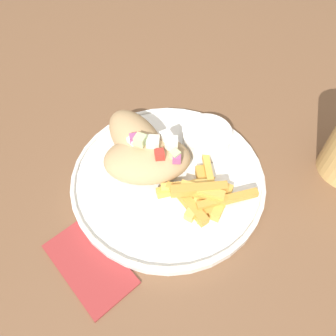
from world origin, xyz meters
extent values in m
plane|color=brown|center=(0.00, 0.00, 0.00)|extent=(10.00, 10.00, 0.00)
cube|color=brown|center=(0.00, 0.00, 0.69)|extent=(1.57, 1.57, 0.04)
cylinder|color=brown|center=(-0.71, 0.71, 0.34)|extent=(0.06, 0.06, 0.67)
cube|color=maroon|center=(0.03, -0.15, 0.71)|extent=(0.13, 0.09, 0.00)
cylinder|color=white|center=(0.04, 0.01, 0.72)|extent=(0.28, 0.28, 0.01)
torus|color=white|center=(0.04, 0.01, 0.73)|extent=(0.28, 0.28, 0.01)
ellipsoid|color=tan|center=(0.01, 0.00, 0.75)|extent=(0.14, 0.14, 0.05)
cube|color=red|center=(0.03, 0.00, 0.77)|extent=(0.02, 0.02, 0.01)
cube|color=#B7D693|center=(0.05, 0.01, 0.77)|extent=(0.01, 0.01, 0.01)
cube|color=silver|center=(0.03, 0.02, 0.77)|extent=(0.02, 0.02, 0.02)
cube|color=white|center=(0.02, 0.03, 0.77)|extent=(0.02, 0.02, 0.01)
cube|color=#A34C84|center=(0.05, 0.01, 0.77)|extent=(0.02, 0.02, 0.01)
ellipsoid|color=tan|center=(-0.02, 0.02, 0.75)|extent=(0.14, 0.11, 0.06)
cube|color=red|center=(-0.01, 0.01, 0.77)|extent=(0.02, 0.02, 0.01)
cube|color=#A34C84|center=(-0.01, 0.00, 0.78)|extent=(0.01, 0.01, 0.01)
cube|color=silver|center=(0.01, 0.01, 0.77)|extent=(0.02, 0.02, 0.02)
cube|color=white|center=(-0.01, 0.00, 0.77)|extent=(0.01, 0.01, 0.01)
cube|color=#B7D693|center=(0.00, 0.00, 0.78)|extent=(0.02, 0.02, 0.01)
cube|color=gold|center=(0.11, 0.00, 0.73)|extent=(0.03, 0.07, 0.01)
cube|color=gold|center=(0.09, 0.00, 0.73)|extent=(0.06, 0.03, 0.01)
cube|color=gold|center=(0.10, 0.01, 0.73)|extent=(0.06, 0.06, 0.01)
cube|color=#E5B251|center=(0.10, -0.01, 0.73)|extent=(0.02, 0.06, 0.01)
cube|color=gold|center=(0.10, 0.01, 0.73)|extent=(0.06, 0.06, 0.01)
cube|color=gold|center=(0.07, 0.00, 0.73)|extent=(0.06, 0.07, 0.01)
cube|color=gold|center=(0.10, -0.02, 0.73)|extent=(0.06, 0.03, 0.01)
cube|color=gold|center=(0.13, 0.01, 0.73)|extent=(0.02, 0.06, 0.01)
cube|color=#E5B251|center=(0.07, 0.00, 0.74)|extent=(0.06, 0.05, 0.01)
cube|color=gold|center=(0.09, 0.03, 0.74)|extent=(0.06, 0.07, 0.01)
cube|color=gold|center=(0.09, -0.01, 0.74)|extent=(0.08, 0.03, 0.01)
cube|color=gold|center=(0.10, 0.00, 0.74)|extent=(0.06, 0.03, 0.01)
cube|color=gold|center=(0.13, 0.01, 0.74)|extent=(0.06, 0.07, 0.01)
cube|color=gold|center=(0.09, 0.00, 0.74)|extent=(0.07, 0.06, 0.01)
cylinder|color=white|center=(0.05, 0.09, 0.74)|extent=(0.07, 0.07, 0.03)
cylinder|color=white|center=(0.05, 0.09, 0.75)|extent=(0.06, 0.06, 0.01)
torus|color=white|center=(0.05, 0.09, 0.75)|extent=(0.08, 0.08, 0.00)
camera|label=1|loc=(0.19, -0.22, 1.11)|focal=35.00mm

